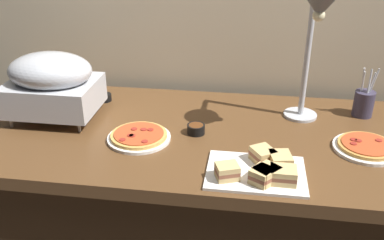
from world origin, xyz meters
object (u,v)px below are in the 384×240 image
utensil_holder (364,103)px  pizza_plate_center (366,147)px  chafing_dish (52,83)px  sauce_cup_far (196,129)px  sauce_cup_near (104,97)px  heat_lamp (317,20)px  sandwich_platter (262,170)px  pizza_plate_front (139,136)px

utensil_holder → pizza_plate_center: bearing=-98.3°
chafing_dish → sauce_cup_far: (0.61, -0.06, -0.14)m
sauce_cup_far → pizza_plate_center: bearing=-3.5°
sauce_cup_near → heat_lamp: bearing=-11.1°
heat_lamp → sandwich_platter: size_ratio=1.72×
pizza_plate_front → utensil_holder: size_ratio=1.14×
chafing_dish → pizza_plate_center: bearing=-4.5°
pizza_plate_center → sauce_cup_near: size_ratio=3.71×
heat_lamp → sauce_cup_far: 0.60m
pizza_plate_front → sauce_cup_near: same height
pizza_plate_center → utensil_holder: bearing=81.7°
heat_lamp → sauce_cup_far: (-0.42, -0.09, -0.42)m
heat_lamp → pizza_plate_front: (-0.63, -0.17, -0.43)m
pizza_plate_front → utensil_holder: bearing=21.3°
sauce_cup_far → utensil_holder: bearing=21.3°
pizza_plate_center → sandwich_platter: (-0.38, -0.23, 0.01)m
chafing_dish → sauce_cup_far: 0.62m
sandwich_platter → utensil_holder: utensil_holder is taller
sandwich_platter → utensil_holder: 0.68m
heat_lamp → pizza_plate_center: (0.22, -0.12, -0.43)m
sauce_cup_near → sauce_cup_far: (0.46, -0.26, 0.00)m
chafing_dish → pizza_plate_front: size_ratio=1.49×
sandwich_platter → chafing_dish: bearing=159.1°
chafing_dish → sandwich_platter: size_ratio=1.10×
sauce_cup_far → heat_lamp: bearing=11.5°
chafing_dish → sauce_cup_far: chafing_dish is taller
sauce_cup_far → sandwich_platter: bearing=-46.3°
chafing_dish → utensil_holder: chafing_dish is taller
chafing_dish → sauce_cup_near: (0.14, 0.20, -0.14)m
sandwich_platter → sauce_cup_far: size_ratio=4.69×
utensil_holder → sauce_cup_near: bearing=-179.6°
pizza_plate_front → sandwich_platter: 0.50m
sandwich_platter → sauce_cup_far: bearing=133.7°
utensil_holder → sandwich_platter: bearing=-128.4°
chafing_dish → heat_lamp: (1.03, 0.03, 0.29)m
pizza_plate_front → sauce_cup_far: bearing=21.1°
chafing_dish → pizza_plate_center: size_ratio=1.51×
pizza_plate_center → sauce_cup_near: bearing=164.8°
chafing_dish → utensil_holder: bearing=9.1°
pizza_plate_center → sauce_cup_far: 0.64m
sauce_cup_near → utensil_holder: bearing=0.4°
heat_lamp → pizza_plate_center: size_ratio=2.36×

